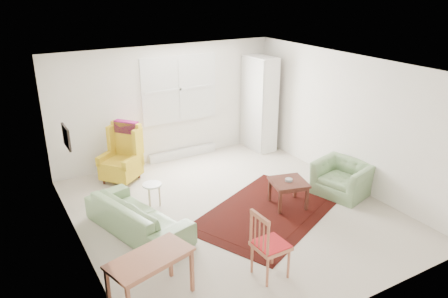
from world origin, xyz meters
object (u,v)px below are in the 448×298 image
armchair (343,175)px  sofa (137,209)px  stool (153,195)px  desk_chair (271,244)px  cabinet (259,104)px  wingback_chair (120,154)px  desk (151,279)px  coffee_table (288,193)px

armchair → sofa: bearing=-116.2°
stool → desk_chair: (0.66, -2.58, 0.27)m
cabinet → sofa: bearing=-153.1°
sofa → desk_chair: bearing=-165.6°
wingback_chair → desk_chair: bearing=-26.8°
sofa → stool: size_ratio=4.31×
sofa → armchair: size_ratio=2.03×
wingback_chair → desk_chair: size_ratio=1.18×
armchair → cabinet: size_ratio=0.44×
wingback_chair → desk: 3.67m
sofa → desk_chair: (1.15, -1.95, 0.10)m
sofa → wingback_chair: wingback_chair is taller
desk_chair → armchair: bearing=-64.7°
armchair → stool: bearing=-127.9°
cabinet → desk: size_ratio=2.09×
sofa → cabinet: size_ratio=0.90×
coffee_table → desk_chair: desk_chair is taller
armchair → cabinet: cabinet is taller
coffee_table → desk: 3.18m
coffee_table → desk_chair: size_ratio=0.60×
wingback_chair → sofa: bearing=-48.6°
cabinet → desk_chair: cabinet is taller
wingback_chair → stool: size_ratio=2.59×
wingback_chair → cabinet: bearing=54.3°
wingback_chair → cabinet: size_ratio=0.54×
cabinet → coffee_table: bearing=-116.4°
stool → desk_chair: bearing=-75.6°
coffee_table → desk: desk is taller
wingback_chair → cabinet: (3.38, 0.17, 0.50)m
sofa → coffee_table: 2.62m
stool → sofa: bearing=-127.9°
sofa → cabinet: 4.34m
coffee_table → armchair: bearing=-6.7°
desk_chair → sofa: bearing=29.2°
wingback_chair → coffee_table: (2.22, -2.46, -0.34)m
wingback_chair → coffee_table: bearing=3.5°
stool → cabinet: size_ratio=0.21×
coffee_table → desk: size_ratio=0.57×
sofa → desk: 1.69m
coffee_table → cabinet: bearing=66.2°
armchair → coffee_table: size_ratio=1.61×
sofa → armchair: 3.78m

